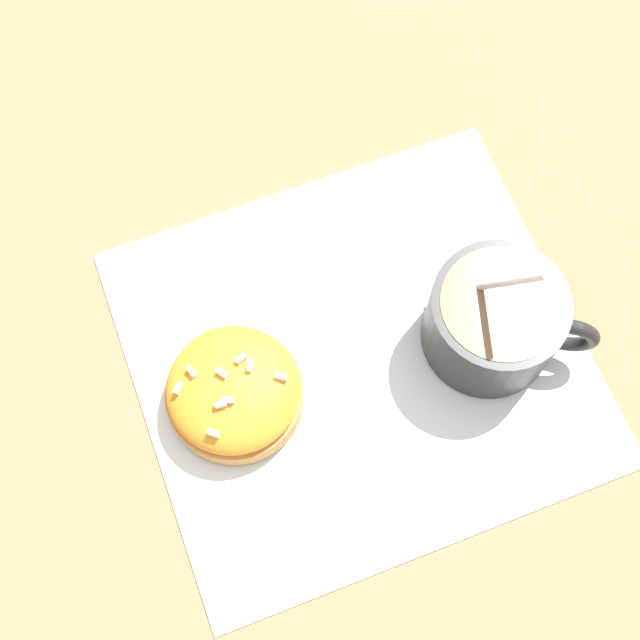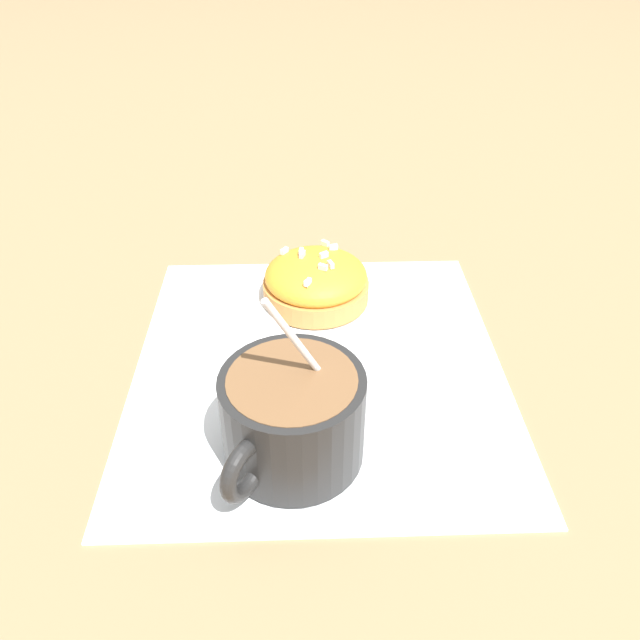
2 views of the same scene
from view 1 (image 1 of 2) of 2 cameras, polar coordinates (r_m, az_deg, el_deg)
The scene contains 4 objects.
ground_plane at distance 0.57m, azimuth 2.46°, elevation -2.35°, with size 3.00×3.00×0.00m, color #93704C.
paper_napkin at distance 0.57m, azimuth 2.47°, elevation -2.31°, with size 0.30×0.28×0.00m.
coffee_cup at distance 0.55m, azimuth 11.21°, elevation 0.02°, with size 0.10×0.08×0.12m.
frosted_pastry at distance 0.54m, azimuth -5.53°, elevation -4.57°, with size 0.08×0.08×0.04m.
Camera 1 is at (0.07, 0.17, 0.54)m, focal length 50.00 mm.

